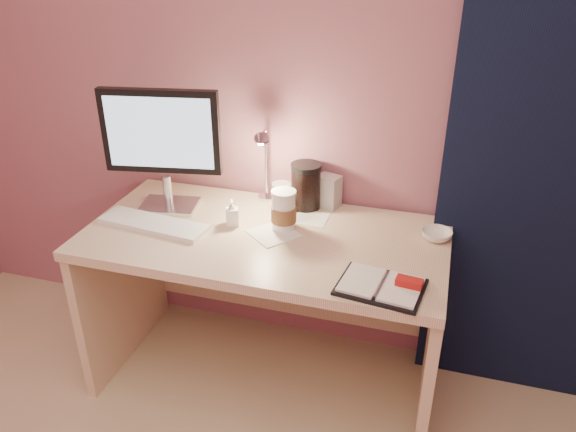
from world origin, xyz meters
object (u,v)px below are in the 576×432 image
(planner, at_px, (383,286))
(clear_cup, at_px, (282,199))
(lotion_bottle, at_px, (232,212))
(coffee_cup, at_px, (284,211))
(monitor, at_px, (162,139))
(keyboard, at_px, (154,224))
(dark_jar, at_px, (306,188))
(desk, at_px, (271,273))
(desk_lamp, at_px, (256,159))
(product_box, at_px, (329,191))
(bowl, at_px, (437,235))

(planner, relative_size, clear_cup, 2.16)
(clear_cup, relative_size, lotion_bottle, 1.26)
(coffee_cup, bearing_deg, monitor, 176.02)
(planner, height_order, coffee_cup, coffee_cup)
(keyboard, distance_m, dark_jar, 0.64)
(monitor, height_order, clear_cup, monitor)
(dark_jar, bearing_deg, desk, -114.65)
(keyboard, bearing_deg, dark_jar, 38.43)
(keyboard, xyz_separation_m, coffee_cup, (0.50, 0.13, 0.07))
(monitor, height_order, lotion_bottle, monitor)
(clear_cup, height_order, desk_lamp, desk_lamp)
(desk, bearing_deg, lotion_bottle, -165.66)
(planner, bearing_deg, keyboard, 176.58)
(clear_cup, bearing_deg, planner, -41.06)
(desk, bearing_deg, clear_cup, 81.71)
(desk, distance_m, product_box, 0.42)
(planner, height_order, dark_jar, dark_jar)
(desk, distance_m, lotion_bottle, 0.32)
(keyboard, relative_size, dark_jar, 2.56)
(lotion_bottle, bearing_deg, bowl, 8.12)
(keyboard, bearing_deg, bowl, 17.32)
(coffee_cup, height_order, lotion_bottle, coffee_cup)
(desk, xyz_separation_m, desk_lamp, (-0.11, 0.15, 0.44))
(coffee_cup, xyz_separation_m, dark_jar, (0.03, 0.21, 0.01))
(desk, height_order, planner, planner)
(planner, bearing_deg, desk_lamp, 149.69)
(clear_cup, bearing_deg, desk_lamp, 159.87)
(bowl, bearing_deg, keyboard, -169.05)
(planner, relative_size, product_box, 2.18)
(clear_cup, height_order, dark_jar, dark_jar)
(planner, height_order, desk_lamp, desk_lamp)
(clear_cup, bearing_deg, lotion_bottle, -138.46)
(keyboard, relative_size, lotion_bottle, 4.06)
(bowl, bearing_deg, planner, -111.01)
(coffee_cup, bearing_deg, dark_jar, 80.58)
(planner, xyz_separation_m, lotion_bottle, (-0.64, 0.27, 0.04))
(monitor, relative_size, dark_jar, 2.91)
(planner, xyz_separation_m, bowl, (0.15, 0.39, 0.01))
(product_box, bearing_deg, bowl, -2.26)
(bowl, relative_size, desk_lamp, 0.34)
(keyboard, distance_m, clear_cup, 0.52)
(keyboard, xyz_separation_m, lotion_bottle, (0.30, 0.10, 0.05))
(desk, xyz_separation_m, planner, (0.49, -0.31, 0.24))
(coffee_cup, bearing_deg, planner, -35.18)
(monitor, xyz_separation_m, desk_lamp, (0.35, 0.12, -0.09))
(clear_cup, xyz_separation_m, desk_lamp, (-0.12, 0.04, 0.15))
(coffee_cup, distance_m, lotion_bottle, 0.21)
(keyboard, relative_size, coffee_cup, 2.79)
(lotion_bottle, distance_m, desk_lamp, 0.25)
(monitor, xyz_separation_m, keyboard, (0.02, -0.17, -0.30))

